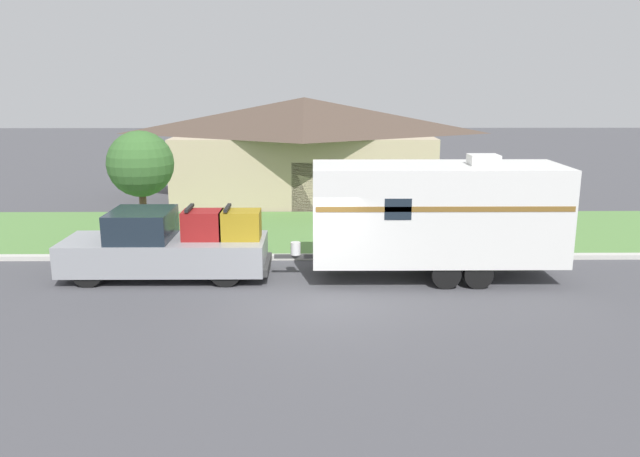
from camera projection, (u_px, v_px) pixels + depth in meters
name	position (u px, v px, depth m)	size (l,w,h in m)	color
ground_plane	(311.00, 300.00, 15.81)	(120.00, 120.00, 0.00)	#47474C
curb_strip	(312.00, 257.00, 19.44)	(80.00, 0.30, 0.14)	beige
lawn_strip	(312.00, 231.00, 23.01)	(80.00, 7.00, 0.03)	#568442
house_across_street	(304.00, 147.00, 29.03)	(12.32, 6.88, 4.70)	tan
pickup_truck	(167.00, 246.00, 17.50)	(5.74, 2.02, 2.03)	black
travel_trailer	(436.00, 213.00, 17.34)	(7.97, 2.46, 3.46)	black
mailbox	(393.00, 219.00, 20.05)	(0.48, 0.20, 1.41)	brown
tree_in_yard	(140.00, 164.00, 20.90)	(2.22, 2.22, 3.83)	brown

